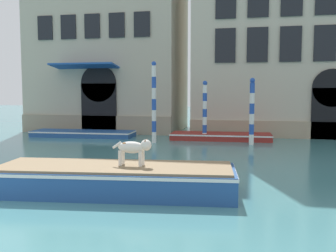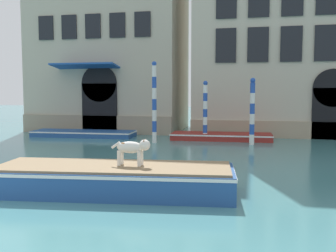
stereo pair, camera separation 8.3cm
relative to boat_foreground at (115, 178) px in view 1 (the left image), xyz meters
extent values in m
cube|color=#B2A893|center=(-6.33, 16.59, 7.43)|extent=(10.06, 6.00, 15.66)
cube|color=gray|center=(-6.33, 13.54, 0.18)|extent=(10.06, 0.16, 1.15)
cube|color=black|center=(-5.96, 13.53, 1.19)|extent=(2.32, 0.14, 3.18)
cylinder|color=black|center=(-5.96, 13.53, 2.78)|extent=(2.32, 0.14, 2.32)
cube|color=black|center=(-9.55, 13.55, 6.33)|extent=(1.01, 0.10, 1.51)
cube|color=black|center=(-7.94, 13.55, 6.33)|extent=(1.01, 0.10, 1.51)
cube|color=black|center=(-6.33, 13.55, 6.33)|extent=(1.01, 0.10, 1.51)
cube|color=black|center=(-4.72, 13.55, 6.33)|extent=(1.01, 0.10, 1.51)
cube|color=black|center=(-3.11, 13.55, 6.33)|extent=(1.01, 0.10, 1.51)
cube|color=#1E4C99|center=(-6.64, 12.89, 3.85)|extent=(4.14, 1.40, 0.29)
cube|color=#BCB29E|center=(5.56, 16.59, 7.64)|extent=(11.38, 6.00, 16.07)
cube|color=tan|center=(5.56, 13.54, 0.10)|extent=(11.38, 0.16, 0.99)
cube|color=black|center=(7.83, 13.53, 1.04)|extent=(2.11, 0.14, 2.88)
cylinder|color=black|center=(7.83, 13.53, 2.48)|extent=(2.11, 0.14, 2.11)
cube|color=black|center=(1.92, 13.55, 4.94)|extent=(1.18, 0.10, 1.97)
cube|color=black|center=(3.74, 13.55, 4.94)|extent=(1.18, 0.10, 1.97)
cube|color=black|center=(5.56, 13.55, 4.94)|extent=(1.18, 0.10, 1.97)
cube|color=black|center=(7.38, 13.55, 4.94)|extent=(1.18, 0.10, 1.97)
cube|color=black|center=(1.92, 13.55, 7.46)|extent=(1.18, 0.10, 1.97)
cube|color=black|center=(3.74, 13.55, 7.46)|extent=(1.18, 0.10, 1.97)
cube|color=#234C8C|center=(0.00, 0.00, -0.05)|extent=(6.56, 2.76, 0.69)
cube|color=white|center=(0.00, 0.00, 0.23)|extent=(6.59, 2.80, 0.08)
cube|color=#8C7251|center=(0.00, 0.00, 0.32)|extent=(6.35, 2.58, 0.06)
cylinder|color=silver|center=(0.72, 0.23, 0.55)|extent=(0.10, 0.10, 0.40)
cylinder|color=silver|center=(0.71, 0.01, 0.55)|extent=(0.10, 0.10, 0.40)
cylinder|color=silver|center=(0.16, 0.23, 0.55)|extent=(0.10, 0.10, 0.40)
cylinder|color=silver|center=(0.16, 0.01, 0.55)|extent=(0.10, 0.10, 0.40)
ellipsoid|color=silver|center=(0.44, 0.12, 0.83)|extent=(0.74, 0.32, 0.31)
ellipsoid|color=brown|center=(0.33, 0.12, 0.92)|extent=(0.32, 0.22, 0.11)
sphere|color=silver|center=(0.84, 0.12, 0.90)|extent=(0.29, 0.29, 0.29)
cone|color=brown|center=(0.84, 0.20, 1.01)|extent=(0.09, 0.09, 0.12)
cone|color=brown|center=(0.84, 0.04, 1.01)|extent=(0.09, 0.09, 0.12)
cylinder|color=silver|center=(0.03, 0.13, 0.88)|extent=(0.26, 0.07, 0.21)
cube|color=#234C8C|center=(-6.31, 11.88, -0.22)|extent=(6.13, 2.01, 0.35)
cube|color=white|center=(-6.31, 11.88, -0.11)|extent=(6.16, 2.04, 0.08)
cube|color=#8C7251|center=(-6.31, 11.88, -0.24)|extent=(3.38, 1.46, 0.32)
cube|color=maroon|center=(1.84, 12.07, -0.21)|extent=(5.55, 1.96, 0.37)
cube|color=white|center=(1.84, 12.07, -0.09)|extent=(5.58, 1.99, 0.08)
cube|color=#9EA3A8|center=(1.84, 12.07, -0.23)|extent=(3.07, 1.43, 0.33)
cylinder|color=white|center=(3.51, 10.41, -0.14)|extent=(0.24, 0.24, 0.52)
cylinder|color=#234CAD|center=(3.51, 10.41, 0.39)|extent=(0.24, 0.24, 0.52)
cylinder|color=white|center=(3.51, 10.41, 0.91)|extent=(0.24, 0.24, 0.52)
cylinder|color=#234CAD|center=(3.51, 10.41, 1.43)|extent=(0.24, 0.24, 0.52)
cylinder|color=white|center=(3.51, 10.41, 1.95)|extent=(0.24, 0.24, 0.52)
cylinder|color=#234CAD|center=(3.51, 10.41, 2.47)|extent=(0.24, 0.24, 0.52)
sphere|color=#234CAD|center=(3.51, 10.41, 2.84)|extent=(0.26, 0.26, 0.26)
cylinder|color=white|center=(-1.48, 10.05, -0.11)|extent=(0.23, 0.23, 0.57)
cylinder|color=#234CAD|center=(-1.48, 10.05, 0.46)|extent=(0.23, 0.23, 0.57)
cylinder|color=white|center=(-1.48, 10.05, 1.04)|extent=(0.23, 0.23, 0.57)
cylinder|color=#234CAD|center=(-1.48, 10.05, 1.61)|extent=(0.23, 0.23, 0.57)
cylinder|color=white|center=(-1.48, 10.05, 2.19)|extent=(0.23, 0.23, 0.57)
cylinder|color=#234CAD|center=(-1.48, 10.05, 2.76)|extent=(0.23, 0.23, 0.57)
cylinder|color=white|center=(-1.48, 10.05, 3.33)|extent=(0.23, 0.23, 0.57)
sphere|color=#234CAD|center=(-1.48, 10.05, 3.72)|extent=(0.24, 0.24, 0.24)
cylinder|color=white|center=(1.00, 11.52, -0.18)|extent=(0.24, 0.24, 0.43)
cylinder|color=#234CAD|center=(1.00, 11.52, 0.25)|extent=(0.24, 0.24, 0.43)
cylinder|color=white|center=(1.00, 11.52, 0.69)|extent=(0.24, 0.24, 0.43)
cylinder|color=#234CAD|center=(1.00, 11.52, 1.12)|extent=(0.24, 0.24, 0.43)
cylinder|color=white|center=(1.00, 11.52, 1.55)|extent=(0.24, 0.24, 0.43)
cylinder|color=#234CAD|center=(1.00, 11.52, 1.99)|extent=(0.24, 0.24, 0.43)
cylinder|color=white|center=(1.00, 11.52, 2.42)|extent=(0.24, 0.24, 0.43)
sphere|color=#234CAD|center=(1.00, 11.52, 2.74)|extent=(0.25, 0.25, 0.25)
camera|label=1|loc=(3.58, -9.76, 2.33)|focal=42.00mm
camera|label=2|loc=(3.67, -9.74, 2.33)|focal=42.00mm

